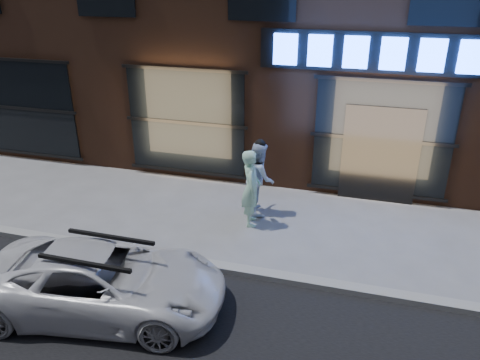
{
  "coord_description": "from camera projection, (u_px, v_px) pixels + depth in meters",
  "views": [
    {
      "loc": [
        -0.4,
        -7.12,
        5.28
      ],
      "look_at": [
        -2.85,
        1.6,
        1.2
      ],
      "focal_mm": 35.0,
      "sensor_mm": 36.0,
      "label": 1
    }
  ],
  "objects": [
    {
      "name": "man_bowtie",
      "position": [
        251.0,
        188.0,
        10.32
      ],
      "size": [
        0.59,
        0.74,
        1.77
      ],
      "primitive_type": "imported",
      "rotation": [
        0.0,
        0.0,
        1.86
      ],
      "color": "#C2FFE5",
      "rests_on": "ground"
    },
    {
      "name": "ground",
      "position": [
        370.0,
        295.0,
        8.32
      ],
      "size": [
        90.0,
        90.0,
        0.0
      ],
      "primitive_type": "plane",
      "color": "slate",
      "rests_on": "ground"
    },
    {
      "name": "man_cap",
      "position": [
        260.0,
        178.0,
        10.88
      ],
      "size": [
        0.91,
        1.02,
        1.73
      ],
      "primitive_type": "imported",
      "rotation": [
        0.0,
        0.0,
        1.93
      ],
      "color": "silver",
      "rests_on": "ground"
    },
    {
      "name": "curb",
      "position": [
        370.0,
        292.0,
        8.3
      ],
      "size": [
        60.0,
        0.25,
        0.12
      ],
      "primitive_type": "cube",
      "color": "gray",
      "rests_on": "ground"
    },
    {
      "name": "white_suv",
      "position": [
        103.0,
        281.0,
        7.75
      ],
      "size": [
        4.34,
        2.51,
        1.14
      ],
      "primitive_type": "imported",
      "rotation": [
        0.0,
        0.0,
        1.73
      ],
      "color": "silver",
      "rests_on": "ground"
    }
  ]
}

